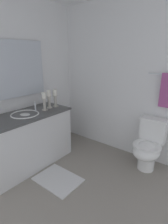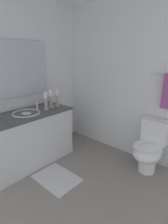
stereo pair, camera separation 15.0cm
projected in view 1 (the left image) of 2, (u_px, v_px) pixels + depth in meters
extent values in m
cube|color=gray|center=(100.00, 197.00, 2.17)|extent=(3.14, 2.39, 0.02)
cube|color=white|center=(147.00, 83.00, 2.68)|extent=(3.14, 0.04, 2.45)
cube|color=white|center=(15.00, 83.00, 2.71)|extent=(0.04, 2.39, 2.45)
cube|color=silver|center=(28.00, 141.00, 2.70)|extent=(0.55, 1.31, 0.78)
cube|color=#4C4C4C|center=(25.00, 115.00, 2.58)|extent=(0.58, 1.34, 0.03)
ellipsoid|color=white|center=(25.00, 118.00, 2.59)|extent=(0.38, 0.30, 0.11)
torus|color=white|center=(25.00, 114.00, 2.57)|extent=(0.40, 0.40, 0.02)
cylinder|color=silver|center=(35.00, 107.00, 2.69)|extent=(0.02, 0.02, 0.14)
cube|color=silver|center=(9.00, 70.00, 2.55)|extent=(0.02, 1.18, 0.82)
cylinder|color=#B7B2A5|center=(56.00, 106.00, 2.96)|extent=(0.09, 0.09, 0.01)
cylinder|color=#B7B2A5|center=(55.00, 101.00, 2.93)|extent=(0.04, 0.04, 0.17)
cylinder|color=#B7B2A5|center=(55.00, 96.00, 2.90)|extent=(0.08, 0.08, 0.01)
cylinder|color=white|center=(55.00, 92.00, 2.89)|extent=(0.06, 0.06, 0.10)
cylinder|color=#B7B2A5|center=(50.00, 107.00, 2.88)|extent=(0.09, 0.09, 0.01)
cylinder|color=#B7B2A5|center=(49.00, 102.00, 2.86)|extent=(0.04, 0.04, 0.18)
cylinder|color=#B7B2A5|center=(49.00, 96.00, 2.83)|extent=(0.08, 0.08, 0.01)
cylinder|color=white|center=(49.00, 93.00, 2.81)|extent=(0.06, 0.06, 0.10)
cylinder|color=#B7B2A5|center=(45.00, 110.00, 2.77)|extent=(0.09, 0.09, 0.01)
cylinder|color=#B7B2A5|center=(44.00, 105.00, 2.74)|extent=(0.04, 0.04, 0.18)
cylinder|color=#B7B2A5|center=(44.00, 99.00, 2.71)|extent=(0.08, 0.08, 0.01)
cylinder|color=white|center=(44.00, 95.00, 2.70)|extent=(0.06, 0.06, 0.09)
cylinder|color=white|center=(146.00, 163.00, 2.68)|extent=(0.24, 0.24, 0.18)
ellipsoid|color=white|center=(146.00, 151.00, 2.57)|extent=(0.38, 0.46, 0.24)
cylinder|color=white|center=(147.00, 146.00, 2.54)|extent=(0.39, 0.39, 0.03)
cube|color=white|center=(153.00, 130.00, 2.66)|extent=(0.36, 0.17, 0.32)
cube|color=white|center=(155.00, 119.00, 2.61)|extent=(0.38, 0.19, 0.03)
cube|color=silver|center=(58.00, 179.00, 2.45)|extent=(0.60, 0.44, 0.02)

